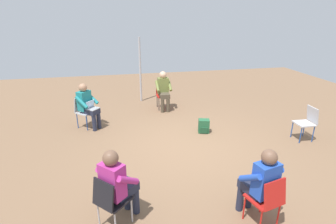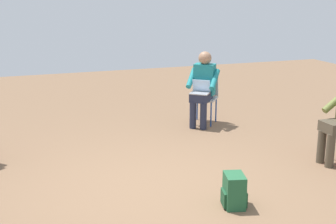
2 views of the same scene
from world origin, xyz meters
The scene contains 4 objects.
ground_plane centered at (0.00, 0.00, 0.00)m, with size 16.39×16.39×0.00m, color brown.
chair_southwest centered at (-1.73, -2.45, 0.50)m, with size 0.58×0.58×0.85m.
person_with_laptop centered at (-1.62, -2.32, 0.69)m, with size 0.63×0.64×1.24m.
backpack_near_laptop_user centered at (-0.69, 0.66, 0.16)m, with size 0.29×0.32×0.36m.
Camera 2 is at (1.49, 4.72, 2.24)m, focal length 50.00 mm.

